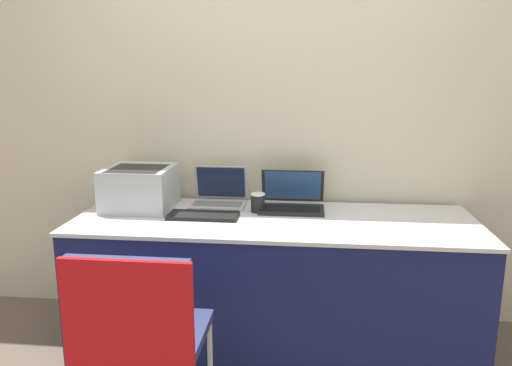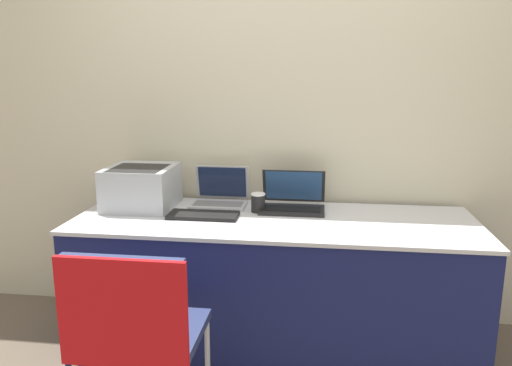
# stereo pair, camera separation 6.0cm
# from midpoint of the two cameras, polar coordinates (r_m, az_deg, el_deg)

# --- Properties ---
(wall_back) EXTENTS (8.00, 0.05, 2.60)m
(wall_back) POSITION_cam_midpoint_polar(r_m,az_deg,el_deg) (2.96, 2.22, 9.01)
(wall_back) COLOR beige
(wall_back) RESTS_ON ground_plane
(table) EXTENTS (2.11, 0.74, 0.73)m
(table) POSITION_cam_midpoint_polar(r_m,az_deg,el_deg) (2.76, 1.43, -11.32)
(table) COLOR #191E51
(table) RESTS_ON ground_plane
(printer) EXTENTS (0.37, 0.38, 0.23)m
(printer) POSITION_cam_midpoint_polar(r_m,az_deg,el_deg) (2.88, -13.71, -0.35)
(printer) COLOR #B2B7BC
(printer) RESTS_ON table
(laptop_left) EXTENTS (0.31, 0.25, 0.22)m
(laptop_left) POSITION_cam_midpoint_polar(r_m,az_deg,el_deg) (2.89, -4.85, -1.55)
(laptop_left) COLOR #B7B7BC
(laptop_left) RESTS_ON table
(laptop_right) EXTENTS (0.36, 0.29, 0.21)m
(laptop_right) POSITION_cam_midpoint_polar(r_m,az_deg,el_deg) (2.80, 3.52, -2.03)
(laptop_right) COLOR black
(laptop_right) RESTS_ON table
(external_keyboard) EXTENTS (0.37, 0.16, 0.02)m
(external_keyboard) POSITION_cam_midpoint_polar(r_m,az_deg,el_deg) (2.66, -6.70, -3.72)
(external_keyboard) COLOR black
(external_keyboard) RESTS_ON table
(coffee_cup) EXTENTS (0.08, 0.08, 0.10)m
(coffee_cup) POSITION_cam_midpoint_polar(r_m,az_deg,el_deg) (2.74, -0.43, -2.26)
(coffee_cup) COLOR black
(coffee_cup) RESTS_ON table
(chair) EXTENTS (0.49, 0.44, 0.84)m
(chair) POSITION_cam_midpoint_polar(r_m,az_deg,el_deg) (2.06, -14.16, -15.46)
(chair) COLOR navy
(chair) RESTS_ON ground_plane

